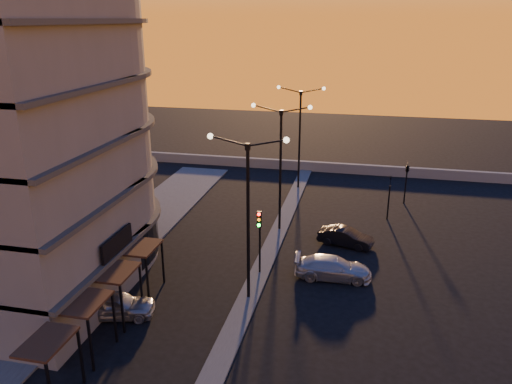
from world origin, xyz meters
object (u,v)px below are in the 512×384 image
(car_sedan, at_px, (346,237))
(car_wagon, at_px, (333,268))
(car_hatchback, at_px, (115,305))
(streetlamp_mid, at_px, (281,158))
(traffic_light_main, at_px, (259,232))

(car_sedan, bearing_deg, car_wagon, -172.82)
(car_sedan, bearing_deg, car_hatchback, 148.55)
(car_sedan, distance_m, car_wagon, 4.91)
(streetlamp_mid, relative_size, car_sedan, 2.49)
(streetlamp_mid, height_order, traffic_light_main, streetlamp_mid)
(streetlamp_mid, xyz_separation_m, car_hatchback, (-6.50, -13.37, -4.88))
(traffic_light_main, xyz_separation_m, car_hatchback, (-6.50, -6.24, -2.18))
(traffic_light_main, relative_size, car_wagon, 0.91)
(traffic_light_main, xyz_separation_m, car_wagon, (4.50, 0.59, -2.21))
(streetlamp_mid, distance_m, car_sedan, 7.24)
(streetlamp_mid, distance_m, traffic_light_main, 7.62)
(car_hatchback, distance_m, car_sedan, 16.42)
(streetlamp_mid, relative_size, car_hatchback, 2.27)
(car_hatchback, bearing_deg, streetlamp_mid, -40.68)
(car_hatchback, bearing_deg, car_wagon, -72.92)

